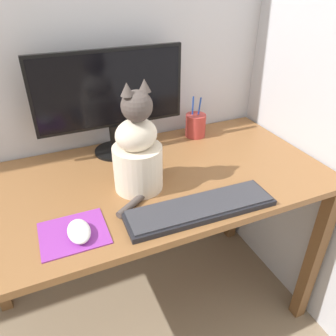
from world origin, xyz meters
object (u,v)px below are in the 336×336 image
(pen_cup, at_px, (196,125))
(monitor, at_px, (111,96))
(cat, at_px, (137,152))
(computer_mouse_left, at_px, (79,231))
(keyboard, at_px, (200,208))

(pen_cup, bearing_deg, monitor, -179.12)
(cat, bearing_deg, pen_cup, 24.48)
(computer_mouse_left, height_order, pen_cup, pen_cup)
(monitor, distance_m, cat, 0.30)
(keyboard, xyz_separation_m, pen_cup, (0.24, 0.49, 0.04))
(keyboard, height_order, pen_cup, pen_cup)
(cat, relative_size, pen_cup, 2.07)
(monitor, height_order, computer_mouse_left, monitor)
(computer_mouse_left, bearing_deg, cat, 34.98)
(keyboard, relative_size, pen_cup, 2.66)
(computer_mouse_left, relative_size, pen_cup, 0.58)
(cat, bearing_deg, computer_mouse_left, -158.55)
(monitor, distance_m, computer_mouse_left, 0.55)
(monitor, bearing_deg, cat, -89.12)
(computer_mouse_left, relative_size, cat, 0.28)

